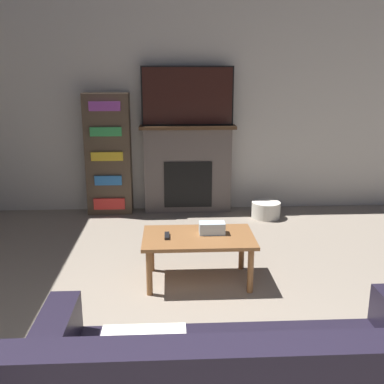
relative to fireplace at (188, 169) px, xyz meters
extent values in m
cube|color=beige|center=(-0.13, 0.14, 0.79)|extent=(5.71, 0.06, 2.70)
cube|color=#605651|center=(0.00, 0.00, -0.02)|extent=(1.11, 0.22, 1.08)
cube|color=black|center=(0.00, -0.11, -0.19)|extent=(0.61, 0.01, 0.59)
cube|color=#4C331E|center=(0.00, -0.02, 0.53)|extent=(1.21, 0.28, 0.04)
cube|color=black|center=(0.00, -0.02, 0.91)|extent=(1.14, 0.03, 0.72)
cube|color=#331914|center=(0.00, -0.03, 0.91)|extent=(1.10, 0.01, 0.69)
cube|color=silver|center=(-0.35, -3.96, 0.00)|extent=(0.36, 0.14, 0.28)
cube|color=brown|center=(0.01, -2.07, -0.16)|extent=(0.95, 0.58, 0.03)
cylinder|color=brown|center=(-0.41, -2.30, -0.37)|extent=(0.05, 0.05, 0.39)
cylinder|color=brown|center=(0.42, -2.30, -0.37)|extent=(0.05, 0.05, 0.39)
cylinder|color=brown|center=(-0.41, -1.83, -0.37)|extent=(0.05, 0.05, 0.39)
cylinder|color=brown|center=(0.42, -1.83, -0.37)|extent=(0.05, 0.05, 0.39)
cube|color=silver|center=(0.13, -2.01, -0.10)|extent=(0.22, 0.12, 0.10)
cube|color=black|center=(-0.26, -2.08, -0.13)|extent=(0.04, 0.15, 0.02)
cube|color=#4C3D2D|center=(-1.00, -0.02, 0.20)|extent=(0.56, 0.26, 1.52)
cube|color=red|center=(-1.00, -0.16, -0.41)|extent=(0.39, 0.03, 0.14)
cube|color=#2D70B7|center=(-1.00, -0.16, -0.11)|extent=(0.34, 0.03, 0.12)
cube|color=gold|center=(-1.00, -0.16, 0.20)|extent=(0.39, 0.03, 0.11)
cube|color=green|center=(-1.00, -0.16, 0.50)|extent=(0.38, 0.03, 0.11)
cube|color=purple|center=(-1.00, -0.16, 0.81)|extent=(0.38, 0.03, 0.11)
cylinder|color=silver|center=(0.96, -0.35, -0.46)|extent=(0.36, 0.36, 0.20)
camera|label=1|loc=(-0.23, -5.65, 1.20)|focal=42.00mm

